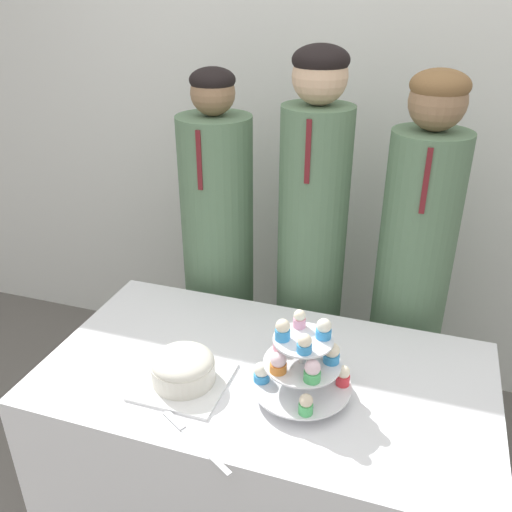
# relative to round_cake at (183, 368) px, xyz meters

# --- Properties ---
(wall_back) EXTENTS (9.00, 0.06, 2.70)m
(wall_back) POSITION_rel_round_cake_xyz_m (0.22, 1.25, 0.57)
(wall_back) COLOR silver
(wall_back) RESTS_ON ground_plane
(table) EXTENTS (1.38, 0.76, 0.73)m
(table) POSITION_rel_round_cake_xyz_m (0.22, 0.13, -0.42)
(table) COLOR white
(table) RESTS_ON ground_plane
(round_cake) EXTENTS (0.26, 0.26, 0.11)m
(round_cake) POSITION_rel_round_cake_xyz_m (0.00, 0.00, 0.00)
(round_cake) COLOR white
(round_cake) RESTS_ON table
(cake_knife) EXTENTS (0.26, 0.16, 0.01)m
(cake_knife) POSITION_rel_round_cake_xyz_m (0.09, -0.18, -0.05)
(cake_knife) COLOR silver
(cake_knife) RESTS_ON table
(cupcake_stand) EXTENTS (0.29, 0.29, 0.26)m
(cupcake_stand) POSITION_rel_round_cake_xyz_m (0.35, 0.06, 0.07)
(cupcake_stand) COLOR silver
(cupcake_stand) RESTS_ON table
(student_0) EXTENTS (0.29, 0.30, 1.54)m
(student_0) POSITION_rel_round_cake_xyz_m (-0.18, 0.72, -0.05)
(student_0) COLOR #567556
(student_0) RESTS_ON ground_plane
(student_1) EXTENTS (0.26, 0.27, 1.63)m
(student_1) POSITION_rel_round_cake_xyz_m (0.22, 0.72, 0.02)
(student_1) COLOR #567556
(student_1) RESTS_ON ground_plane
(student_2) EXTENTS (0.27, 0.28, 1.57)m
(student_2) POSITION_rel_round_cake_xyz_m (0.61, 0.72, -0.02)
(student_2) COLOR #567556
(student_2) RESTS_ON ground_plane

